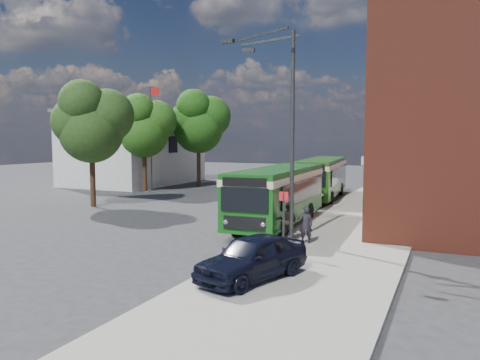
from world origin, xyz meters
The scene contains 15 objects.
ground centered at (0.00, 0.00, 0.00)m, with size 120.00×120.00×0.00m, color #2C2C2F.
pavement centered at (7.00, 8.00, 0.07)m, with size 6.00×48.00×0.15m, color gray.
kerb_line centered at (3.95, 8.00, 0.01)m, with size 0.12×48.00×0.01m, color beige.
white_building centered at (-18.00, 18.00, 3.66)m, with size 9.40×13.40×7.30m.
flagpole centered at (-12.45, 13.00, 4.94)m, with size 0.95×0.10×9.00m.
street_lamp centered at (4.84, -2.00, 4.79)m, with size 2.96×2.38×9.00m.
bus_stop_sign centered at (5.60, -4.20, 1.51)m, with size 0.35×0.08×2.52m.
bus_front centered at (3.20, 1.88, 1.83)m, with size 2.99×9.91×3.02m.
bus_rear centered at (2.41, 13.83, 1.83)m, with size 3.73×11.36×3.02m.
parked_car centered at (5.79, -7.70, 0.85)m, with size 1.65×4.10×1.40m, color black.
pedestrian_a centered at (5.87, -2.11, 0.94)m, with size 0.58×0.38×1.58m, color black.
pedestrian_b centered at (4.97, -1.71, 0.98)m, with size 0.81×0.63×1.66m, color black.
tree_left centered at (-10.46, 3.38, 5.67)m, with size 4.95×4.70×8.36m.
tree_mid centered at (-12.88, 12.56, 5.67)m, with size 4.95×4.71×8.36m.
tree_right centered at (-10.42, 17.73, 6.19)m, with size 5.40×5.14×9.12m.
Camera 1 is at (11.34, -20.88, 4.51)m, focal length 35.00 mm.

